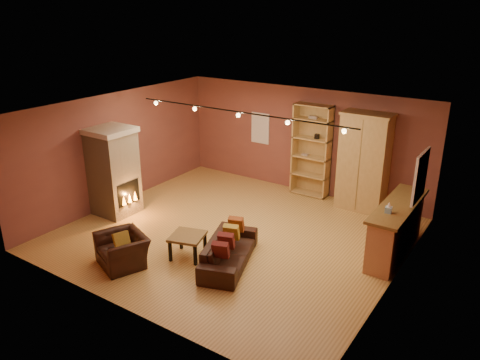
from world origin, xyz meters
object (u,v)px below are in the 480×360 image
Objects in this scene: bar_counter at (396,229)px; armchair at (122,245)px; fireplace at (114,171)px; armoire at (364,162)px; loveseat at (229,246)px; coffee_table at (187,238)px; bookcase at (312,149)px.

armchair is (-4.27, -3.37, -0.14)m from bar_counter.
fireplace reaches higher than bar_counter.
armoire is 4.27m from loveseat.
coffee_table is (2.84, -0.71, -0.65)m from fireplace.
coffee_table is (0.86, 0.93, -0.01)m from armchair.
bar_counter is at bearing 60.31° from armchair.
bookcase is 1.06× the size of bar_counter.
armoire is 5.99m from armchair.
fireplace is 1.89× the size of armchair.
armoire is at bearing 64.62° from coffee_table.
armchair is 1.27m from coffee_table.
fireplace is 6.49m from bar_counter.
bookcase reaches higher than bar_counter.
armoire is 2.17× the size of armchair.
armchair is (-1.44, -5.37, -0.82)m from bookcase.
bar_counter is 1.18× the size of loveseat.
bookcase is (3.41, 3.72, 0.18)m from fireplace.
bar_counter is 2.90× the size of coffee_table.
fireplace is 0.87× the size of bookcase.
armchair is at bearing -104.98° from bookcase.
coffee_table is at bearing -97.34° from bookcase.
armoire reaches higher than bar_counter.
coffee_table is (-3.41, -2.43, -0.15)m from bar_counter.
bookcase is 2.18× the size of armchair.
loveseat is at bearing -86.28° from bookcase.
bookcase is 1.25× the size of loveseat.
loveseat is at bearing -106.31° from armoire.
loveseat is 2.46× the size of coffee_table.
armoire is 3.05× the size of coffee_table.
bar_counter is at bearing 35.55° from coffee_table.
armchair is (-1.71, -1.17, 0.04)m from loveseat.
fireplace is 3.00m from coffee_table.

